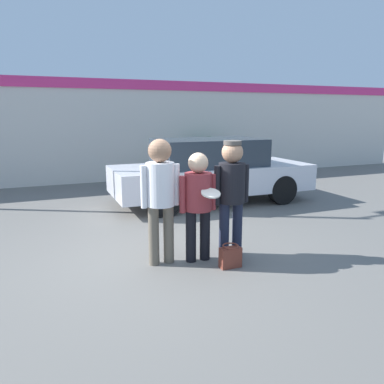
# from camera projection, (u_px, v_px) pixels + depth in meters

# --- Properties ---
(ground_plane) EXTENTS (56.00, 56.00, 0.00)m
(ground_plane) POSITION_uv_depth(u_px,v_px,m) (167.00, 255.00, 5.70)
(ground_plane) COLOR #66635E
(storefront_building) EXTENTS (24.00, 0.22, 3.15)m
(storefront_building) POSITION_uv_depth(u_px,v_px,m) (97.00, 130.00, 11.50)
(storefront_building) COLOR silver
(storefront_building) RESTS_ON ground
(person_left) EXTENTS (0.56, 0.39, 1.78)m
(person_left) POSITION_uv_depth(u_px,v_px,m) (160.00, 190.00, 5.17)
(person_left) COLOR #665B4C
(person_left) RESTS_ON ground
(person_middle_with_frisbee) EXTENTS (0.56, 0.60, 1.58)m
(person_middle_with_frisbee) POSITION_uv_depth(u_px,v_px,m) (198.00, 198.00, 5.30)
(person_middle_with_frisbee) COLOR black
(person_middle_with_frisbee) RESTS_ON ground
(person_right) EXTENTS (0.56, 0.39, 1.73)m
(person_right) POSITION_uv_depth(u_px,v_px,m) (232.00, 187.00, 5.47)
(person_right) COLOR #1E2338
(person_right) RESTS_ON ground
(parked_car_near) EXTENTS (4.72, 1.86, 1.53)m
(parked_car_near) POSITION_uv_depth(u_px,v_px,m) (211.00, 171.00, 8.96)
(parked_car_near) COLOR silver
(parked_car_near) RESTS_ON ground
(shrub) EXTENTS (1.40, 1.40, 1.40)m
(shrub) POSITION_uv_depth(u_px,v_px,m) (210.00, 158.00, 12.13)
(shrub) COLOR #285B2D
(shrub) RESTS_ON ground
(handbag) EXTENTS (0.30, 0.23, 0.33)m
(handbag) POSITION_uv_depth(u_px,v_px,m) (230.00, 257.00, 5.21)
(handbag) COLOR brown
(handbag) RESTS_ON ground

